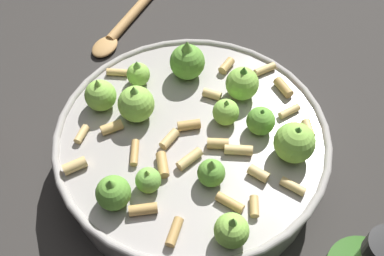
% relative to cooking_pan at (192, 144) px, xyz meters
% --- Properties ---
extents(ground_plane, '(2.40, 2.40, 0.00)m').
position_rel_cooking_pan_xyz_m(ground_plane, '(0.00, 0.00, -0.04)').
color(ground_plane, '#2D2B28').
extents(cooking_pan, '(0.33, 0.33, 0.12)m').
position_rel_cooking_pan_xyz_m(cooking_pan, '(0.00, 0.00, 0.00)').
color(cooking_pan, '#9E9993').
rests_on(cooking_pan, ground).
extents(wooden_spoon, '(0.20, 0.17, 0.02)m').
position_rel_cooking_pan_xyz_m(wooden_spoon, '(-0.03, -0.30, -0.03)').
color(wooden_spoon, '#B2844C').
rests_on(wooden_spoon, ground).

